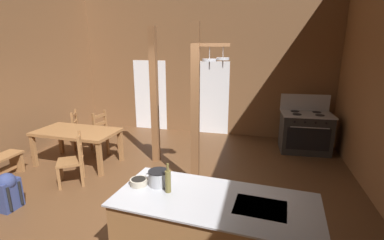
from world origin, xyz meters
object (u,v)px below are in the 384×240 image
backpack (8,190)px  ladderback_chair_at_table_end (105,132)px  kitchen_island (214,235)px  ladderback_chair_by_post (82,130)px  dining_table (77,135)px  stockpot_on_counter (159,178)px  stove_range (305,132)px  bottle_tall_on_counter (168,181)px  mixing_bowl_on_counter (139,182)px  ladderback_chair_near_window (73,160)px

backpack → ladderback_chair_at_table_end: bearing=87.8°
kitchen_island → ladderback_chair_by_post: (-3.82, 3.02, 0.01)m
dining_table → ladderback_chair_by_post: ladderback_chair_by_post is taller
ladderback_chair_by_post → stockpot_on_counter: (3.13, -2.87, 0.52)m
stove_range → ladderback_chair_by_post: (-5.29, -1.13, -0.03)m
ladderback_chair_by_post → backpack: (0.55, -2.62, -0.14)m
stove_range → bottle_tall_on_counter: size_ratio=3.88×
bottle_tall_on_counter → stove_range: bearing=64.1°
ladderback_chair_by_post → bottle_tall_on_counter: bearing=-42.4°
backpack → mixing_bowl_on_counter: mixing_bowl_on_counter is taller
stove_range → ladderback_chair_near_window: (-4.31, -2.77, -0.03)m
dining_table → mixing_bowl_on_counter: (2.39, -2.08, 0.27)m
bottle_tall_on_counter → backpack: bearing=172.1°
dining_table → ladderback_chair_near_window: (0.48, -0.79, -0.20)m
kitchen_island → mixing_bowl_on_counter: (-0.92, 0.09, 0.48)m
stockpot_on_counter → bottle_tall_on_counter: bottle_tall_on_counter is taller
dining_table → bottle_tall_on_counter: (2.78, -2.15, 0.36)m
ladderback_chair_near_window → bottle_tall_on_counter: size_ratio=2.79×
dining_table → bottle_tall_on_counter: size_ratio=5.09×
kitchen_island → stove_range: size_ratio=1.69×
stove_range → backpack: (-4.75, -3.75, -0.17)m
bottle_tall_on_counter → dining_table: bearing=142.2°
stove_range → dining_table: stove_range is taller
kitchen_island → bottle_tall_on_counter: bottle_tall_on_counter is taller
ladderback_chair_at_table_end → bottle_tall_on_counter: bearing=-48.6°
ladderback_chair_by_post → backpack: size_ratio=1.59×
ladderback_chair_at_table_end → backpack: ladderback_chair_at_table_end is taller
stockpot_on_counter → mixing_bowl_on_counter: 0.24m
ladderback_chair_near_window → backpack: ladderback_chair_near_window is taller
dining_table → bottle_tall_on_counter: 3.53m
kitchen_island → stove_range: (1.48, 4.15, 0.04)m
backpack → bottle_tall_on_counter: 2.85m
ladderback_chair_near_window → mixing_bowl_on_counter: bearing=-34.0°
kitchen_island → stockpot_on_counter: size_ratio=7.19×
ladderback_chair_by_post → stockpot_on_counter: stockpot_on_counter is taller
backpack → bottle_tall_on_counter: (2.74, -0.38, 0.70)m
stove_range → ladderback_chair_by_post: size_ratio=1.39×
ladderback_chair_near_window → ladderback_chair_at_table_end: (-0.34, 1.63, 0.00)m
stove_range → dining_table: bearing=-157.6°
stove_range → backpack: bearing=-141.7°
ladderback_chair_near_window → ladderback_chair_by_post: size_ratio=1.00×
ladderback_chair_by_post → ladderback_chair_at_table_end: size_ratio=1.00×
kitchen_island → stockpot_on_counter: (-0.69, 0.15, 0.53)m
ladderback_chair_at_table_end → mixing_bowl_on_counter: 3.71m
dining_table → backpack: (0.04, -1.77, -0.34)m
stockpot_on_counter → ladderback_chair_at_table_end: bearing=130.9°
kitchen_island → ladderback_chair_at_table_end: ladderback_chair_at_table_end is taller
stockpot_on_counter → stove_range: bearing=61.6°
kitchen_island → stockpot_on_counter: 0.88m
dining_table → ladderback_chair_at_table_end: (0.14, 0.84, -0.20)m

